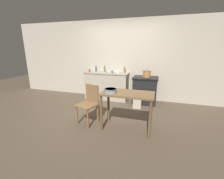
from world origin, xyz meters
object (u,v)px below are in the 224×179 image
Objects in this scene: stock_pot at (147,74)px; bottle_left at (105,69)px; bottle_far_left at (109,70)px; work_table at (127,99)px; cup_mid_right at (89,71)px; stove at (145,90)px; cup_center at (112,72)px; cup_right at (118,72)px; flour_sack at (137,102)px; chair at (89,103)px; mixing_bowl_large at (111,90)px; bottle_center_left at (125,70)px; cup_center_right at (98,71)px; bottle_mid_left at (96,69)px.

stock_pot is 1.39m from bottle_left.
bottle_left is at bearing 169.63° from bottle_far_left.
cup_mid_right is at bearing 134.49° from work_table.
stove is 1.16m from cup_center.
cup_right is at bearing 110.78° from work_table.
cup_mid_right is at bearing -167.97° from bottle_far_left.
cup_center is at bearing -175.81° from stock_pot.
flour_sack is 3.95× the size of cup_right.
chair is 2.07m from stock_pot.
work_table is at bearing 18.38° from mixing_bowl_large.
cup_center is at bearing 105.03° from chair.
cup_center is (0.32, -0.18, -0.05)m from bottle_left.
stock_pot reaches higher than stove.
work_table is 13.06× the size of cup_center.
cup_center_right is (-0.80, -0.26, -0.04)m from bottle_center_left.
work_table is at bearing -69.22° from cup_right.
bottle_center_left is at bearing 12.74° from cup_mid_right.
work_table is at bearing -97.01° from stove.
chair is 1.83m from bottle_far_left.
chair is at bearing 166.53° from mixing_bowl_large.
flour_sack is 1.60m from cup_center_right.
stove is 0.51m from stock_pot.
cup_mid_right is 0.98m from cup_right.
bottle_center_left is (-0.17, 2.01, 0.13)m from mixing_bowl_large.
cup_center is (-0.88, 0.42, 0.76)m from flour_sack.
stock_pot is 1.53m from cup_center_right.
mixing_bowl_large is at bearing -71.24° from bottle_far_left.
stock_pot is 3.01× the size of cup_center.
cup_center_right is (-1.53, -0.08, 0.01)m from stock_pot.
bottle_far_left is at bearing 109.91° from chair.
chair is at bearing -65.37° from cup_mid_right.
flour_sack is at bearing 69.02° from chair.
cup_mid_right is at bearing -129.94° from bottle_mid_left.
mixing_bowl_large is 3.15× the size of cup_center_right.
stove is at bearing 74.27° from chair.
bottle_left is 0.32m from bottle_mid_left.
work_table is at bearing -92.59° from flour_sack.
stock_pot is 1.21m from bottle_far_left.
cup_center_right is (-0.97, 1.75, 0.09)m from mixing_bowl_large.
bottle_far_left is at bearing 176.64° from stock_pot.
chair is 8.85× the size of cup_mid_right.
cup_right is (0.32, -0.09, -0.03)m from bottle_far_left.
bottle_mid_left reaches higher than cup_center.
cup_right reaches higher than flour_sack.
bottle_left is 0.66m from bottle_center_left.
cup_center is at bearing -45.61° from bottle_far_left.
bottle_mid_left reaches higher than work_table.
stock_pot reaches higher than cup_center.
bottle_mid_left reaches higher than mixing_bowl_large.
bottle_center_left is (-0.49, 1.90, 0.32)m from work_table.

